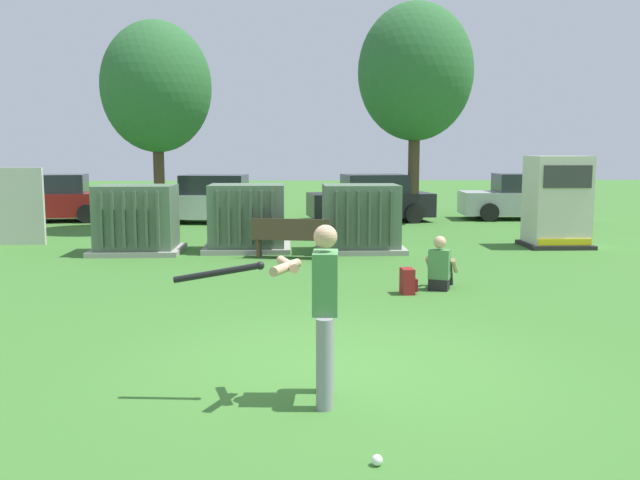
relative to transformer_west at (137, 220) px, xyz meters
The scene contains 16 objects.
ground_plane 9.93m from the transformer_west, 64.73° to the right, with size 96.00×96.00×0.00m, color #3D752D.
transformer_west is the anchor object (origin of this frame).
transformer_mid_west 2.62m from the transformer_west, ahead, with size 2.10×1.70×1.62m.
transformer_mid_east 5.37m from the transformer_west, ahead, with size 2.10×1.70×1.62m.
generator_enclosure 10.43m from the transformer_west, ahead, with size 1.60×1.40×2.30m.
park_bench 3.82m from the transformer_west, 15.69° to the right, with size 1.84×0.75×0.92m.
batter 10.69m from the transformer_west, 68.57° to the right, with size 1.61×0.72×1.74m.
sports_ball 12.19m from the transformer_west, 69.36° to the right, with size 0.09×0.09×0.09m, color white.
seated_spectator 7.82m from the transformer_west, 36.30° to the right, with size 0.66×0.79×0.96m.
backpack 7.57m from the transformer_west, 41.48° to the right, with size 0.28×0.33×0.44m.
tree_left 5.88m from the transformer_west, 93.83° to the left, with size 3.29×3.29×6.28m.
tree_center_left 11.02m from the transformer_west, 39.66° to the left, with size 3.80×3.80×7.27m.
parked_car_leftmost 8.79m from the transformer_west, 121.11° to the left, with size 4.40×2.37×1.62m.
parked_car_left_of_center 6.89m from the transformer_west, 81.51° to the left, with size 4.35×2.24×1.62m.
parked_car_right_of_center 9.52m from the transformer_west, 47.12° to the left, with size 4.39×2.33×1.62m.
parked_car_rightmost 14.07m from the transformer_west, 32.10° to the left, with size 4.29×2.11×1.62m.
Camera 1 is at (-0.62, -7.47, 2.45)m, focal length 38.40 mm.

